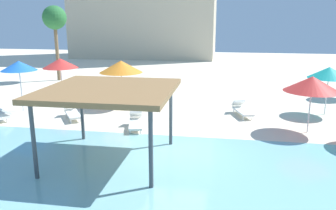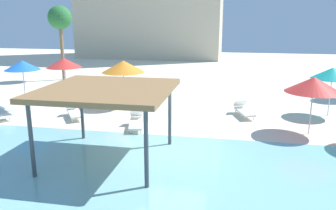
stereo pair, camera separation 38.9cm
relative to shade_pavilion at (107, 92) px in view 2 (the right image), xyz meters
name	(u,v)px [view 2 (the right image)]	position (x,y,z in m)	size (l,w,h in m)	color
ground_plane	(175,150)	(2.18, 1.43, -2.56)	(80.00, 80.00, 0.00)	beige
shade_pavilion	(107,92)	(0.00, 0.00, 0.00)	(4.49, 4.49, 2.72)	#42474C
beach_umbrella_teal_0	(332,73)	(9.38, 7.85, -0.28)	(2.16, 2.16, 2.58)	silver
beach_umbrella_orange_1	(123,66)	(-1.96, 7.79, -0.22)	(2.49, 2.49, 2.69)	silver
beach_umbrella_red_2	(314,85)	(7.80, 4.51, -0.31)	(2.45, 2.45, 2.59)	silver
beach_umbrella_red_3	(64,63)	(-6.40, 9.21, -0.29)	(2.23, 2.23, 2.58)	silver
beach_umbrella_blue_6	(22,65)	(-7.16, 5.89, -0.03)	(1.92, 1.92, 2.80)	silver
lounge_chair_0	(243,110)	(4.94, 6.94, -2.23)	(1.17, 1.99, 0.74)	white
lounge_chair_1	(136,121)	(-0.09, 3.81, -2.23)	(1.02, 1.98, 0.74)	white
lounge_chair_3	(74,111)	(-3.77, 4.91, -2.23)	(1.56, 1.91, 0.74)	white
palm_tree_0	(60,19)	(-9.70, 15.35, 2.38)	(1.90, 1.90, 6.03)	brown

